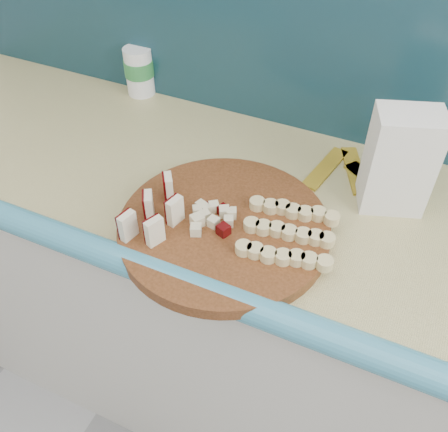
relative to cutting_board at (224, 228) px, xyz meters
name	(u,v)px	position (x,y,z in m)	size (l,w,h in m)	color
kitchen_counter	(276,320)	(0.10, 0.15, -0.47)	(2.20, 0.63, 0.91)	silver
backsplash	(345,39)	(0.10, 0.44, 0.24)	(2.20, 0.02, 0.50)	teal
cutting_board	(224,228)	(0.00, 0.00, 0.00)	(0.43, 0.43, 0.03)	#40230D
apple_wedges	(155,212)	(-0.13, -0.06, 0.04)	(0.09, 0.17, 0.06)	#F3E5C3
apple_chunks	(211,217)	(-0.03, 0.00, 0.02)	(0.07, 0.07, 0.02)	beige
banana_slices	(289,232)	(0.13, 0.02, 0.02)	(0.21, 0.18, 0.02)	#DBC686
flour_bag	(399,161)	(0.29, 0.23, 0.10)	(0.13, 0.09, 0.22)	white
canister	(139,70)	(-0.45, 0.41, 0.06)	(0.08, 0.08, 0.13)	white
banana_peel	(351,174)	(0.19, 0.29, -0.01)	(0.23, 0.20, 0.01)	gold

